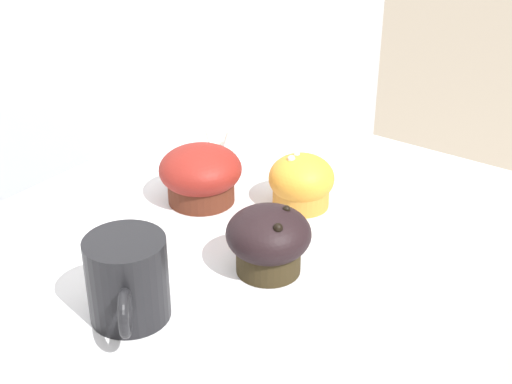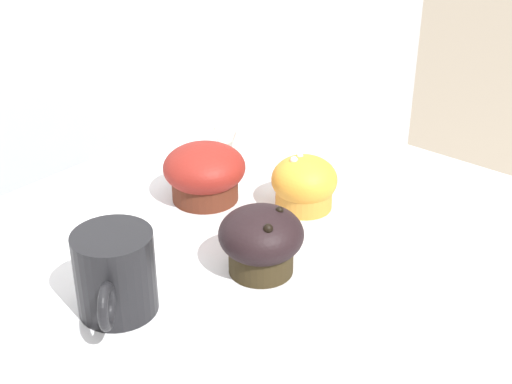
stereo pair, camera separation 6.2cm
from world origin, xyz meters
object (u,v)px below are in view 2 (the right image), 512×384
(muffin_front_center, at_px, (205,173))
(muffin_back_right, at_px, (261,240))
(muffin_back_left, at_px, (304,184))
(coffee_cup, at_px, (117,273))

(muffin_front_center, distance_m, muffin_back_right, 0.19)
(muffin_back_left, xyz_separation_m, muffin_back_right, (-0.15, -0.05, 0.01))
(muffin_front_center, distance_m, coffee_cup, 0.26)
(muffin_back_right, distance_m, coffee_cup, 0.17)
(muffin_back_right, bearing_deg, coffee_cup, 157.43)
(muffin_front_center, xyz_separation_m, muffin_back_right, (-0.08, -0.17, 0.00))
(coffee_cup, bearing_deg, muffin_front_center, 24.00)
(muffin_front_center, height_order, coffee_cup, coffee_cup)
(muffin_front_center, height_order, muffin_back_right, muffin_back_right)
(muffin_back_left, distance_m, coffee_cup, 0.31)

